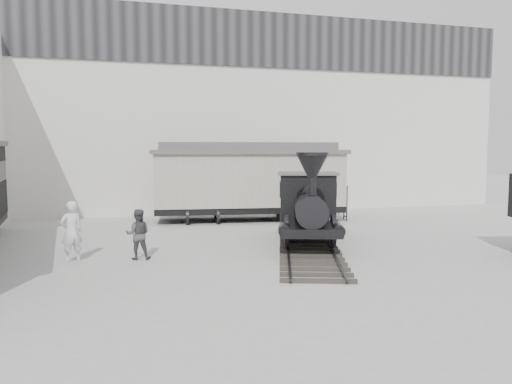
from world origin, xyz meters
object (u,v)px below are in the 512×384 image
object	(u,v)px
locomotive	(308,212)
visitor_b	(138,234)
boxcar	(249,180)
visitor_a	(71,231)

from	to	relation	value
locomotive	visitor_b	distance (m)	6.17
boxcar	visitor_b	xyz separation A→B (m)	(-5.63, -7.48, -1.21)
boxcar	visitor_a	distance (m)	10.62
locomotive	boxcar	world-z (taller)	boxcar
visitor_b	boxcar	bearing A→B (deg)	-120.72
locomotive	visitor_b	world-z (taller)	locomotive
boxcar	visitor_b	world-z (taller)	boxcar
locomotive	visitor_b	bearing A→B (deg)	-154.67
boxcar	visitor_a	bearing A→B (deg)	-129.07
visitor_a	visitor_b	world-z (taller)	visitor_a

